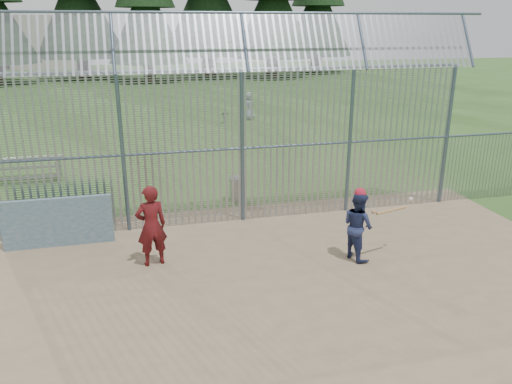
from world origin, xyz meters
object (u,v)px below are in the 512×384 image
object	(u,v)px
dugout_wall	(58,222)
bleacher	(15,170)
batter	(358,226)
onlooker	(151,226)
trash_can	(238,189)

from	to	relation	value
dugout_wall	bleacher	distance (m)	6.24
batter	onlooker	distance (m)	4.54
dugout_wall	trash_can	world-z (taller)	dugout_wall
bleacher	onlooker	bearing A→B (deg)	-60.14
dugout_wall	bleacher	xyz separation A→B (m)	(-2.11, 5.87, -0.21)
batter	onlooker	world-z (taller)	onlooker
trash_can	bleacher	size ratio (longest dim) A/B	0.27
bleacher	dugout_wall	bearing A→B (deg)	-70.20
dugout_wall	batter	size ratio (longest dim) A/B	1.60
trash_can	batter	bearing A→B (deg)	-67.82
batter	bleacher	bearing A→B (deg)	31.31
dugout_wall	batter	distance (m)	6.99
dugout_wall	trash_can	xyz separation A→B (m)	(4.79, 2.15, -0.24)
batter	onlooker	xyz separation A→B (m)	(-4.48, 0.77, 0.13)
trash_can	bleacher	bearing A→B (deg)	151.73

